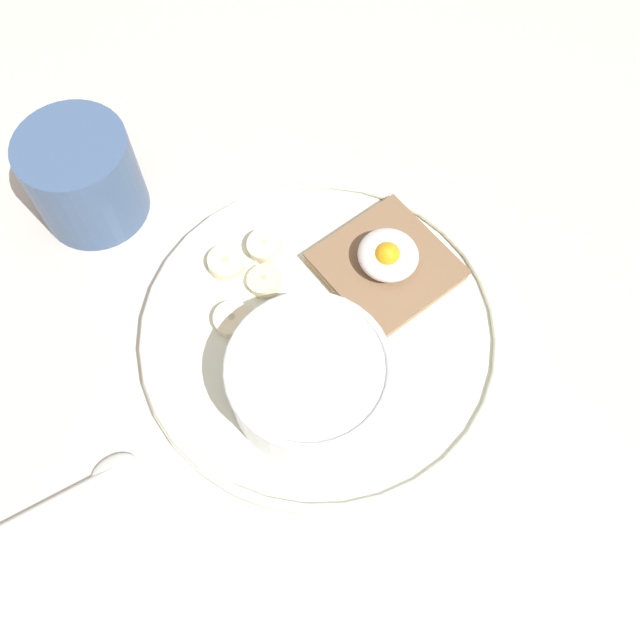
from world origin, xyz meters
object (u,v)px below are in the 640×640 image
at_px(spoon, 78,489).
at_px(toast_slice, 386,266).
at_px(banana_slice_right, 265,246).
at_px(banana_slice_back, 227,262).
at_px(coffee_mug, 83,177).
at_px(banana_slice_front, 232,319).
at_px(oatmeal_bowl, 309,379).
at_px(poached_egg, 388,255).
at_px(banana_slice_left, 265,281).

bearing_deg(spoon, toast_slice, -104.21).
distance_m(banana_slice_right, spoon, 0.24).
bearing_deg(banana_slice_back, spoon, 99.69).
relative_size(toast_slice, banana_slice_back, 3.02).
bearing_deg(coffee_mug, banana_slice_right, -161.07).
relative_size(banana_slice_front, banana_slice_right, 0.92).
height_order(banana_slice_front, banana_slice_right, banana_slice_right).
bearing_deg(toast_slice, oatmeal_bowl, 97.30).
bearing_deg(banana_slice_right, oatmeal_bowl, 144.46).
xyz_separation_m(coffee_mug, spoon, (-0.17, 0.19, -0.04)).
bearing_deg(banana_slice_front, banana_slice_right, -72.17).
distance_m(toast_slice, banana_slice_front, 0.14).
xyz_separation_m(poached_egg, spoon, (0.07, 0.29, -0.03)).
relative_size(banana_slice_front, banana_slice_back, 0.96).
relative_size(oatmeal_bowl, coffee_mug, 1.32).
distance_m(poached_egg, banana_slice_front, 0.14).
bearing_deg(banana_slice_right, poached_egg, -153.24).
height_order(banana_slice_left, banana_slice_right, banana_slice_right).
bearing_deg(banana_slice_back, banana_slice_left, -171.95).
xyz_separation_m(banana_slice_front, banana_slice_back, (0.04, -0.04, -0.00)).
relative_size(banana_slice_front, spoon, 0.31).
bearing_deg(banana_slice_back, toast_slice, -144.46).
distance_m(poached_egg, banana_slice_left, 0.10).
xyz_separation_m(toast_slice, banana_slice_front, (0.07, 0.12, -0.00)).
xyz_separation_m(poached_egg, coffee_mug, (0.25, 0.10, 0.01)).
height_order(banana_slice_left, spoon, banana_slice_left).
distance_m(banana_slice_left, banana_slice_right, 0.03).
bearing_deg(banana_slice_right, banana_slice_left, 128.40).
relative_size(poached_egg, banana_slice_right, 1.21).
bearing_deg(banana_slice_back, banana_slice_right, -118.87).
height_order(banana_slice_right, spoon, banana_slice_right).
bearing_deg(toast_slice, poached_egg, 110.88).
relative_size(toast_slice, banana_slice_front, 3.14).
distance_m(banana_slice_left, coffee_mug, 0.18).
distance_m(toast_slice, banana_slice_back, 0.13).
height_order(banana_slice_front, coffee_mug, coffee_mug).
bearing_deg(spoon, oatmeal_bowl, -118.49).
xyz_separation_m(banana_slice_left, spoon, (0.00, 0.22, -0.01)).
relative_size(oatmeal_bowl, banana_slice_left, 3.10).
height_order(poached_egg, coffee_mug, coffee_mug).
distance_m(oatmeal_bowl, banana_slice_front, 0.09).
xyz_separation_m(poached_egg, banana_slice_left, (0.07, 0.07, -0.02)).
relative_size(oatmeal_bowl, spoon, 1.01).
xyz_separation_m(oatmeal_bowl, toast_slice, (0.02, -0.12, -0.02)).
relative_size(oatmeal_bowl, poached_egg, 2.44).
height_order(toast_slice, banana_slice_left, same).
bearing_deg(banana_slice_right, coffee_mug, 18.93).
relative_size(banana_slice_left, banana_slice_right, 0.96).
bearing_deg(oatmeal_bowl, banana_slice_right, -35.54).
xyz_separation_m(banana_slice_front, banana_slice_left, (0.00, -0.04, 0.00)).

